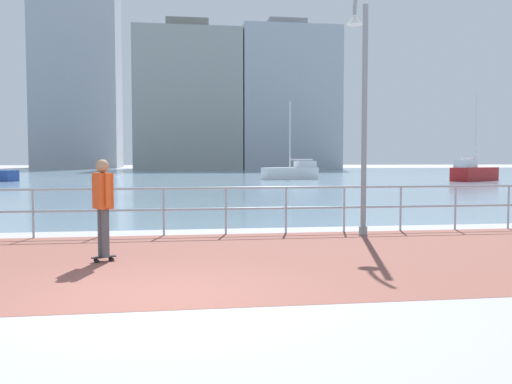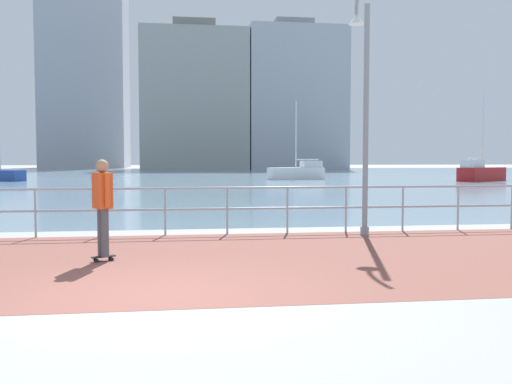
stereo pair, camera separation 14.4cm
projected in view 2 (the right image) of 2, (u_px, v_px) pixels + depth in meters
name	position (u px, v px, depth m)	size (l,w,h in m)	color
ground	(178.00, 179.00, 46.38)	(220.00, 220.00, 0.00)	#9E9EA3
brick_paving	(160.00, 260.00, 9.33)	(28.00, 6.25, 0.01)	brown
harbor_water	(179.00, 176.00, 56.95)	(180.00, 88.00, 0.00)	#6B899E
waterfront_railing	(165.00, 202.00, 12.38)	(25.25, 0.06, 1.09)	#9EADB7
lamppost	(363.00, 95.00, 12.38)	(0.36, 0.81, 5.72)	gray
skateboarder	(103.00, 200.00, 9.20)	(0.40, 0.53, 1.71)	black
sailboat_blue	(298.00, 172.00, 46.20)	(4.85, 2.33, 6.54)	white
sailboat_navy	(481.00, 173.00, 43.03)	(4.95, 3.91, 6.89)	#B21E1E
tower_slate	(194.00, 101.00, 90.90)	(17.10, 11.88, 24.32)	#939993
tower_concrete	(292.00, 101.00, 94.91)	(16.05, 15.63, 25.16)	#A3A8B2
tower_steel	(85.00, 45.00, 106.66)	(15.62, 13.28, 49.34)	#A3A8B2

